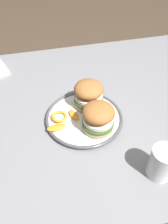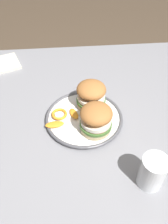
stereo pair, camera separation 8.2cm
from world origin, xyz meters
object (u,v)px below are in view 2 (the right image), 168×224
sandwich_half_left (91,94)px  sandwich_half_right (96,118)px  dinner_plate (84,118)px  dining_table (98,124)px  drinking_glass (152,173)px

sandwich_half_left → sandwich_half_right: same height
sandwich_half_right → dinner_plate: bearing=119.3°
dining_table → sandwich_half_right: bearing=-103.8°
dining_table → drinking_glass: (0.10, -0.32, 0.14)m
sandwich_half_left → drinking_glass: size_ratio=1.02×
dining_table → dinner_plate: size_ratio=5.13×
sandwich_half_left → drinking_glass: 0.35m
sandwich_half_right → dining_table: bearing=76.2°
sandwich_half_left → drinking_glass: bearing=-67.5°
sandwich_half_right → sandwich_half_left: bearing=91.2°
sandwich_half_left → sandwich_half_right: 0.12m
dinner_plate → sandwich_half_right: 0.09m
sandwich_half_left → drinking_glass: (0.14, -0.33, -0.02)m
sandwich_half_right → drinking_glass: size_ratio=1.09×
dinner_plate → sandwich_half_left: sandwich_half_left is taller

